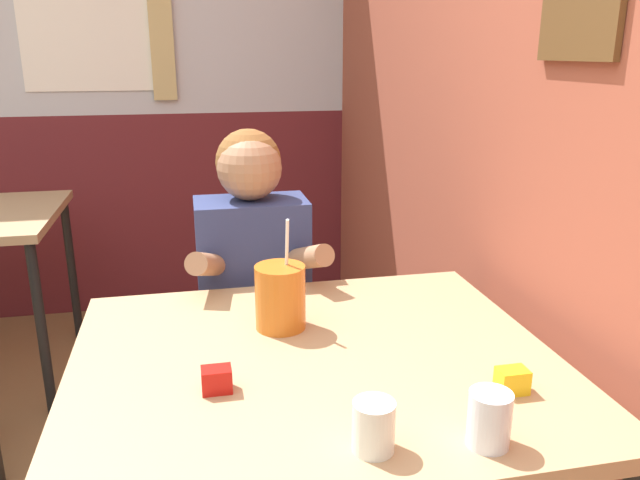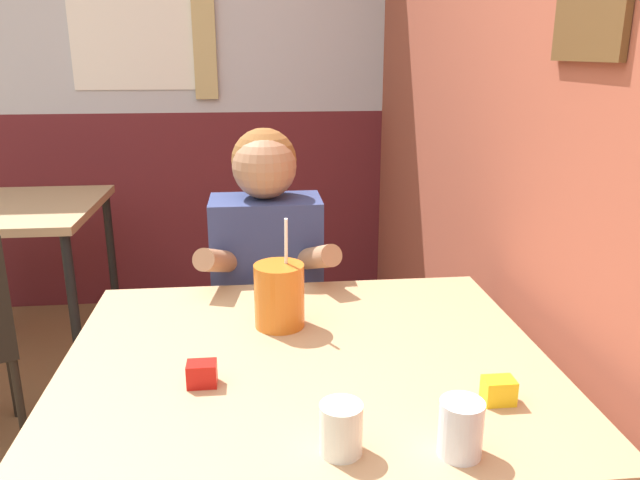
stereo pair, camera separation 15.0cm
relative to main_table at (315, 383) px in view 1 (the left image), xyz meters
The scene contains 9 objects.
brick_wall_right 1.35m from the main_table, 56.57° to the left, with size 0.08×4.56×2.70m.
back_wall 2.47m from the main_table, 105.19° to the left, with size 5.47×0.09×2.70m.
main_table is the anchor object (origin of this frame).
person_seated 0.63m from the main_table, 96.72° to the left, with size 0.42×0.40×1.20m.
cocktail_pitcher 0.23m from the main_table, 106.41° to the left, with size 0.12×0.12×0.28m.
glass_near_pitcher 0.45m from the main_table, 58.71° to the right, with size 0.07×0.07×0.10m.
glass_center 0.36m from the main_table, 85.19° to the right, with size 0.07×0.07×0.09m.
condiment_ketchup 0.26m from the main_table, 155.99° to the right, with size 0.06×0.04×0.05m.
condiment_mustard 0.43m from the main_table, 32.41° to the right, with size 0.06×0.04×0.05m.
Camera 1 is at (0.36, -0.93, 1.42)m, focal length 35.00 mm.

